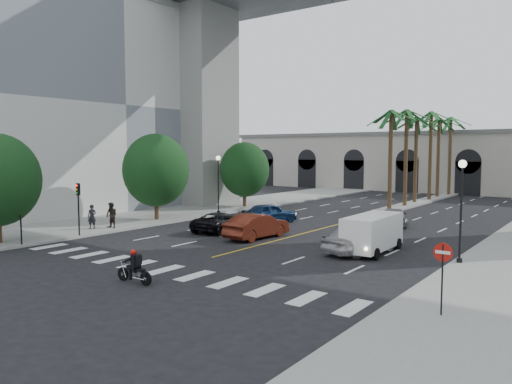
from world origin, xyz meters
name	(u,v)px	position (x,y,z in m)	size (l,w,h in m)	color
ground	(186,264)	(0.00, 0.00, 0.00)	(140.00, 140.00, 0.00)	black
sidewalk_left	(182,212)	(-15.00, 15.00, 0.07)	(8.00, 100.00, 0.15)	gray
median	(422,201)	(0.00, 38.00, 0.10)	(2.00, 24.00, 0.20)	gray
building_left	(74,106)	(-27.00, 12.00, 10.31)	(16.50, 32.50, 20.60)	silver
pier_building	(462,162)	(0.00, 55.00, 4.27)	(71.00, 10.50, 8.50)	#B1AB9F
palm_a	(391,116)	(0.00, 28.00, 9.10)	(3.20, 3.20, 10.30)	#47331E
palm_b	(407,115)	(0.10, 32.00, 9.37)	(3.20, 3.20, 10.60)	#47331E
palm_c	(417,122)	(-0.20, 36.00, 8.91)	(3.20, 3.20, 10.10)	#47331E
palm_d	(431,117)	(0.15, 40.00, 9.65)	(3.20, 3.20, 10.90)	#47331E
palm_e	(439,123)	(-0.10, 44.00, 9.19)	(3.20, 3.20, 10.40)	#47331E
palm_f	(451,122)	(0.20, 48.00, 9.46)	(3.20, 3.20, 10.70)	#47331E
street_tree_mid	(156,170)	(-13.00, 10.00, 4.21)	(5.44, 5.44, 7.21)	#382616
street_tree_far	(245,169)	(-13.00, 22.00, 3.90)	(5.04, 5.04, 6.68)	#382616
lamp_post_left_far	(218,179)	(-11.40, 16.00, 3.22)	(0.40, 0.40, 5.35)	black
lamp_post_right	(461,202)	(11.40, 8.00, 3.22)	(0.40, 0.40, 5.35)	black
traffic_signal_near	(20,206)	(-11.30, -2.50, 2.51)	(0.25, 0.18, 3.65)	black
traffic_signal_far	(78,200)	(-11.30, 1.50, 2.51)	(0.25, 0.18, 3.65)	black
motorcycle_rider	(135,268)	(0.78, -4.00, 0.68)	(2.09, 0.56, 1.51)	black
car_a	(360,238)	(6.02, 7.83, 0.85)	(2.01, 4.99, 1.70)	#A7A8AC
car_b	(257,226)	(-1.50, 8.27, 0.83)	(1.76, 5.06, 1.67)	#531C10
car_c	(221,222)	(-5.33, 9.08, 0.69)	(2.29, 4.96, 1.38)	black
car_d	(393,217)	(3.78, 19.04, 0.68)	(1.90, 4.68, 1.36)	slate
car_e	(270,213)	(-4.84, 14.62, 0.80)	(1.89, 4.70, 1.60)	navy
cargo_van	(372,232)	(6.54, 8.37, 1.20)	(2.14, 5.08, 2.15)	white
pedestrian_a	(92,217)	(-13.00, 3.75, 1.03)	(0.64, 0.42, 1.77)	black
pedestrian_b	(112,215)	(-12.13, 4.79, 1.10)	(0.92, 0.72, 1.89)	black
do_not_enter_sign	(443,264)	(13.00, -0.91, 1.94)	(0.66, 0.06, 2.68)	black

